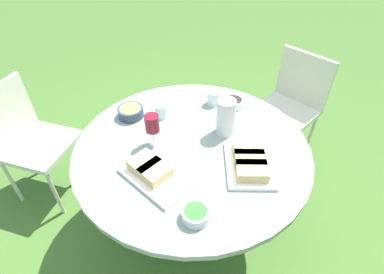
% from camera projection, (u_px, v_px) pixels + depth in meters
% --- Properties ---
extents(ground_plane, '(40.00, 40.00, 0.00)m').
position_uv_depth(ground_plane, '(192.00, 222.00, 2.16)').
color(ground_plane, '#446B2B').
extents(dining_table, '(1.31, 1.31, 0.75)m').
position_uv_depth(dining_table, '(192.00, 160.00, 1.75)').
color(dining_table, '#4C4C51').
rests_on(dining_table, ground_plane).
extents(chair_near_left, '(0.57, 0.58, 0.89)m').
position_uv_depth(chair_near_left, '(292.00, 100.00, 2.43)').
color(chair_near_left, beige).
rests_on(chair_near_left, ground_plane).
extents(chair_near_right, '(0.60, 0.60, 0.89)m').
position_uv_depth(chair_near_right, '(27.00, 135.00, 2.09)').
color(chair_near_right, beige).
rests_on(chair_near_right, ground_plane).
extents(water_pitcher, '(0.11, 0.11, 0.22)m').
position_uv_depth(water_pitcher, '(226.00, 117.00, 1.69)').
color(water_pitcher, silver).
rests_on(water_pitcher, dining_table).
extents(wine_glass, '(0.08, 0.08, 0.19)m').
position_uv_depth(wine_glass, '(152.00, 124.00, 1.59)').
color(wine_glass, silver).
rests_on(wine_glass, dining_table).
extents(platter_bread_main, '(0.35, 0.41, 0.07)m').
position_uv_depth(platter_bread_main, '(152.00, 172.00, 1.48)').
color(platter_bread_main, white).
rests_on(platter_bread_main, dining_table).
extents(platter_charcuterie, '(0.34, 0.39, 0.07)m').
position_uv_depth(platter_charcuterie, '(250.00, 162.00, 1.53)').
color(platter_charcuterie, white).
rests_on(platter_charcuterie, dining_table).
extents(bowl_fries, '(0.16, 0.16, 0.06)m').
position_uv_depth(bowl_fries, '(131.00, 112.00, 1.86)').
color(bowl_fries, '#334256').
rests_on(bowl_fries, dining_table).
extents(bowl_salad, '(0.13, 0.13, 0.05)m').
position_uv_depth(bowl_salad, '(196.00, 214.00, 1.29)').
color(bowl_salad, silver).
rests_on(bowl_salad, dining_table).
extents(bowl_olives, '(0.13, 0.13, 0.05)m').
position_uv_depth(bowl_olives, '(233.00, 102.00, 1.94)').
color(bowl_olives, white).
rests_on(bowl_olives, dining_table).
extents(cup_water_near, '(0.08, 0.08, 0.09)m').
position_uv_depth(cup_water_near, '(213.00, 98.00, 1.95)').
color(cup_water_near, silver).
rests_on(cup_water_near, dining_table).
extents(cup_water_far, '(0.08, 0.08, 0.09)m').
position_uv_depth(cup_water_far, '(161.00, 111.00, 1.84)').
color(cup_water_far, silver).
rests_on(cup_water_far, dining_table).
extents(handbag, '(0.30, 0.14, 0.37)m').
position_uv_depth(handbag, '(224.00, 118.00, 2.90)').
color(handbag, brown).
rests_on(handbag, ground_plane).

